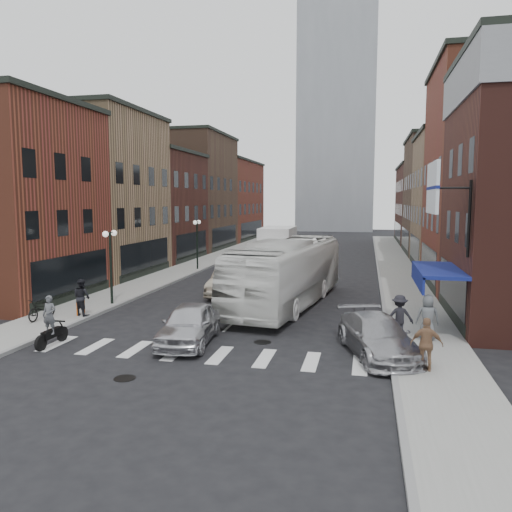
{
  "coord_description": "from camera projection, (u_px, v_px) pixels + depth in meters",
  "views": [
    {
      "loc": [
        6.03,
        -20.25,
        5.73
      ],
      "look_at": [
        0.26,
        5.6,
        2.75
      ],
      "focal_mm": 35.0,
      "sensor_mm": 36.0,
      "label": 1
    }
  ],
  "objects": [
    {
      "name": "ground",
      "position": [
        222.0,
        333.0,
        21.58
      ],
      "size": [
        160.0,
        160.0,
        0.0
      ],
      "primitive_type": "plane",
      "color": "black",
      "rests_on": "ground"
    },
    {
      "name": "sidewalk_left",
      "position": [
        201.0,
        263.0,
        44.75
      ],
      "size": [
        3.0,
        74.0,
        0.15
      ],
      "primitive_type": "cube",
      "color": "gray",
      "rests_on": "ground"
    },
    {
      "name": "sidewalk_right",
      "position": [
        397.0,
        269.0,
        41.07
      ],
      "size": [
        3.0,
        74.0,
        0.15
      ],
      "primitive_type": "cube",
      "color": "gray",
      "rests_on": "ground"
    },
    {
      "name": "curb_left",
      "position": [
        217.0,
        265.0,
        44.43
      ],
      "size": [
        0.2,
        74.0,
        0.16
      ],
      "primitive_type": "cube",
      "color": "gray",
      "rests_on": "ground"
    },
    {
      "name": "curb_right",
      "position": [
        378.0,
        269.0,
        41.4
      ],
      "size": [
        0.2,
        74.0,
        0.16
      ],
      "primitive_type": "cube",
      "color": "gray",
      "rests_on": "ground"
    },
    {
      "name": "crosswalk_stripes",
      "position": [
        199.0,
        354.0,
        18.67
      ],
      "size": [
        12.0,
        2.2,
        0.01
      ],
      "primitive_type": "cube",
      "color": "silver",
      "rests_on": "ground"
    },
    {
      "name": "bldg_left_mid_a",
      "position": [
        84.0,
        194.0,
        37.72
      ],
      "size": [
        10.3,
        10.2,
        12.3
      ],
      "color": "#896C4B",
      "rests_on": "ground"
    },
    {
      "name": "bldg_left_mid_b",
      "position": [
        142.0,
        206.0,
        47.53
      ],
      "size": [
        10.3,
        10.2,
        10.3
      ],
      "color": "#461F19",
      "rests_on": "ground"
    },
    {
      "name": "bldg_left_far_a",
      "position": [
        183.0,
        192.0,
        58.03
      ],
      "size": [
        10.3,
        12.2,
        13.3
      ],
      "color": "#4F3627",
      "rests_on": "ground"
    },
    {
      "name": "bldg_left_far_b",
      "position": [
        218.0,
        201.0,
        71.72
      ],
      "size": [
        10.3,
        16.2,
        11.3
      ],
      "color": "brown",
      "rests_on": "ground"
    },
    {
      "name": "bldg_right_mid_b",
      "position": [
        479.0,
        201.0,
        40.98
      ],
      "size": [
        10.3,
        10.2,
        11.3
      ],
      "color": "#896C4B",
      "rests_on": "ground"
    },
    {
      "name": "bldg_right_far_a",
      "position": [
        457.0,
        196.0,
        51.59
      ],
      "size": [
        10.3,
        12.2,
        12.3
      ],
      "color": "#4F3627",
      "rests_on": "ground"
    },
    {
      "name": "bldg_right_far_b",
      "position": [
        438.0,
        204.0,
        65.28
      ],
      "size": [
        10.3,
        16.2,
        10.3
      ],
      "color": "#461F19",
      "rests_on": "ground"
    },
    {
      "name": "awning_blue",
      "position": [
        434.0,
        271.0,
        21.78
      ],
      "size": [
        1.8,
        5.0,
        0.78
      ],
      "color": "navy",
      "rests_on": "ground"
    },
    {
      "name": "billboard_sign",
      "position": [
        435.0,
        190.0,
        19.52
      ],
      "size": [
        1.52,
        3.0,
        3.7
      ],
      "color": "black",
      "rests_on": "ground"
    },
    {
      "name": "distant_tower",
      "position": [
        338.0,
        98.0,
        94.43
      ],
      "size": [
        14.0,
        14.0,
        50.0
      ],
      "primitive_type": "cube",
      "color": "#9399A0",
      "rests_on": "ground"
    },
    {
      "name": "streetlamp_near",
      "position": [
        110.0,
        253.0,
        26.74
      ],
      "size": [
        0.32,
        1.22,
        4.11
      ],
      "color": "black",
      "rests_on": "ground"
    },
    {
      "name": "streetlamp_far",
      "position": [
        197.0,
        235.0,
        40.32
      ],
      "size": [
        0.32,
        1.22,
        4.11
      ],
      "color": "black",
      "rests_on": "ground"
    },
    {
      "name": "bike_rack",
      "position": [
        81.0,
        306.0,
        24.43
      ],
      "size": [
        0.08,
        0.68,
        0.8
      ],
      "color": "#D8590C",
      "rests_on": "sidewalk_left"
    },
    {
      "name": "box_truck",
      "position": [
        275.0,
        250.0,
        39.69
      ],
      "size": [
        2.6,
        8.15,
        3.53
      ],
      "rotation": [
        0.0,
        0.0,
        0.02
      ],
      "color": "silver",
      "rests_on": "ground"
    },
    {
      "name": "motorcycle_rider",
      "position": [
        50.0,
        323.0,
        19.52
      ],
      "size": [
        0.56,
        2.0,
        2.03
      ],
      "rotation": [
        0.0,
        0.0,
        0.02
      ],
      "color": "black",
      "rests_on": "ground"
    },
    {
      "name": "transit_bus",
      "position": [
        288.0,
        272.0,
        27.16
      ],
      "size": [
        4.8,
        13.26,
        3.61
      ],
      "primitive_type": "imported",
      "rotation": [
        0.0,
        0.0,
        -0.14
      ],
      "color": "white",
      "rests_on": "ground"
    },
    {
      "name": "sedan_left_near",
      "position": [
        189.0,
        324.0,
        19.95
      ],
      "size": [
        2.29,
        4.83,
        1.59
      ],
      "primitive_type": "imported",
      "rotation": [
        0.0,
        0.0,
        0.09
      ],
      "color": "silver",
      "rests_on": "ground"
    },
    {
      "name": "sedan_left_far",
      "position": [
        229.0,
        282.0,
        30.09
      ],
      "size": [
        1.85,
        5.04,
        1.65
      ],
      "primitive_type": "imported",
      "rotation": [
        0.0,
        0.0,
        0.02
      ],
      "color": "#ADA28C",
      "rests_on": "ground"
    },
    {
      "name": "curb_car",
      "position": [
        378.0,
        336.0,
        18.36
      ],
      "size": [
        3.53,
        5.46,
        1.47
      ],
      "primitive_type": "imported",
      "rotation": [
        0.0,
        0.0,
        0.31
      ],
      "color": "#A8A7AC",
      "rests_on": "ground"
    },
    {
      "name": "parked_bicycle",
      "position": [
        42.0,
        309.0,
        23.41
      ],
      "size": [
        0.7,
        1.9,
        0.99
      ],
      "primitive_type": "imported",
      "rotation": [
        0.0,
        0.0,
        -0.02
      ],
      "color": "black",
      "rests_on": "sidewalk_left"
    },
    {
      "name": "ped_left_solo",
      "position": [
        82.0,
        297.0,
        24.14
      ],
      "size": [
        0.99,
        0.74,
        1.8
      ],
      "primitive_type": "imported",
      "rotation": [
        0.0,
        0.0,
        2.84
      ],
      "color": "black",
      "rests_on": "sidewalk_left"
    },
    {
      "name": "ped_right_a",
      "position": [
        399.0,
        316.0,
        20.32
      ],
      "size": [
        1.17,
        0.66,
        1.74
      ],
      "primitive_type": "imported",
      "rotation": [
        0.0,
        0.0,
        3.23
      ],
      "color": "black",
      "rests_on": "sidewalk_right"
    },
    {
      "name": "ped_right_b",
      "position": [
        427.0,
        344.0,
        16.3
      ],
      "size": [
        1.06,
        0.57,
        1.77
      ],
      "primitive_type": "imported",
      "rotation": [
        0.0,
        0.0,
        3.09
      ],
      "color": "#8B6346",
      "rests_on": "sidewalk_right"
    },
    {
      "name": "ped_right_c",
      "position": [
        428.0,
        317.0,
        19.92
      ],
      "size": [
        0.9,
        0.59,
        1.84
      ],
      "primitive_type": "imported",
      "rotation": [
        0.0,
        0.0,
        3.15
      ],
      "color": "#5B5E62",
      "rests_on": "sidewalk_right"
    }
  ]
}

